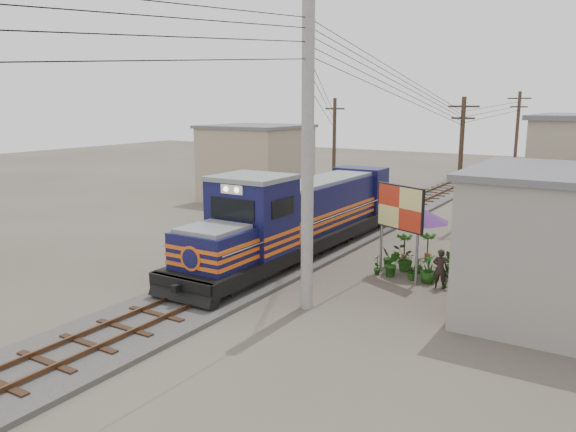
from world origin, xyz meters
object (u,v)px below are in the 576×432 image
Objects in this scene: locomotive at (299,219)px; billboard at (400,210)px; market_umbrella at (419,215)px; vendor at (440,269)px.

locomotive reaches higher than billboard.
market_umbrella is 1.85× the size of vendor.
vendor is (6.66, -1.13, -0.95)m from locomotive.
locomotive is 6.82m from vendor.
market_umbrella is 2.64m from vendor.
locomotive is 5.32m from market_umbrella.
billboard is 1.33× the size of market_umbrella.
market_umbrella reaches higher than vendor.
market_umbrella is at bearing 4.89° from locomotive.
billboard reaches higher than vendor.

